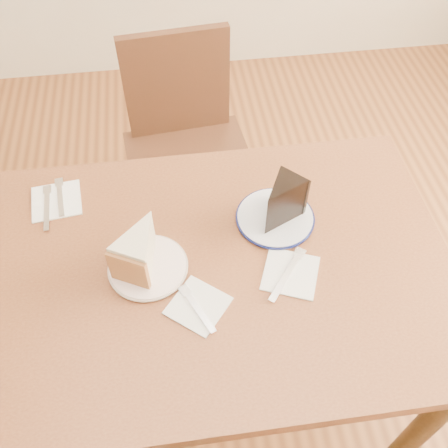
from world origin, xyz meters
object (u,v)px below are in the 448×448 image
(table, at_px, (210,287))
(plate_navy, at_px, (275,218))
(plate_cream, at_px, (148,267))
(chocolate_cake, at_px, (279,205))
(carrot_cake, at_px, (142,247))
(chair_far, at_px, (188,151))

(table, distance_m, plate_navy, 0.25)
(table, relative_size, plate_cream, 6.47)
(plate_cream, height_order, plate_navy, same)
(table, relative_size, chocolate_cake, 10.35)
(plate_cream, height_order, chocolate_cake, chocolate_cake)
(table, bearing_deg, carrot_cake, 167.75)
(plate_navy, height_order, carrot_cake, carrot_cake)
(chair_far, distance_m, plate_navy, 0.64)
(chair_far, distance_m, chocolate_cake, 0.68)
(chocolate_cake, bearing_deg, plate_navy, -31.66)
(plate_cream, relative_size, carrot_cake, 1.39)
(chair_far, relative_size, plate_cream, 4.85)
(plate_navy, relative_size, chocolate_cake, 1.70)
(carrot_cake, bearing_deg, table, 15.19)
(table, xyz_separation_m, chocolate_cake, (0.19, 0.11, 0.17))
(plate_navy, bearing_deg, plate_cream, -161.74)
(table, height_order, carrot_cake, carrot_cake)
(carrot_cake, bearing_deg, plate_cream, -44.46)
(plate_navy, bearing_deg, carrot_cake, -165.57)
(carrot_cake, height_order, chocolate_cake, chocolate_cake)
(plate_navy, bearing_deg, chair_far, 109.13)
(table, distance_m, plate_cream, 0.18)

